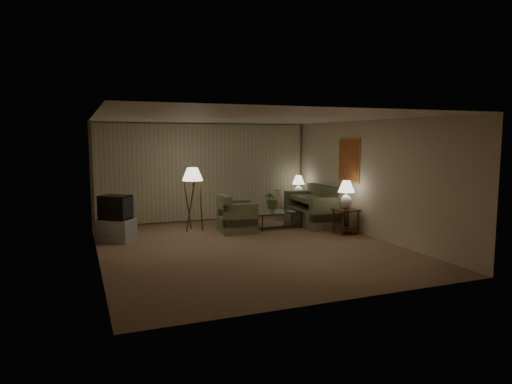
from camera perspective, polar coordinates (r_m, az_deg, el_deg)
ground at (r=9.72m, az=-0.98°, el=-6.86°), size 7.00×7.00×0.00m
room_shell at (r=10.89m, az=-3.69°, el=3.89°), size 6.04×7.02×2.72m
sofa at (r=12.23m, az=7.13°, el=-2.17°), size 1.89×1.06×0.81m
armchair at (r=11.17m, az=-2.39°, el=-3.17°), size 0.98×0.94×0.73m
side_table_near at (r=11.16m, az=11.15°, el=-3.07°), size 0.52×0.52×0.60m
side_table_far at (r=13.31m, az=5.30°, el=-1.41°), size 0.53×0.45×0.60m
table_lamp_near at (r=11.07m, az=11.22°, el=-0.04°), size 0.40×0.40×0.68m
table_lamp_far at (r=13.24m, az=5.33°, el=0.98°), size 0.36×0.36×0.62m
coffee_table at (r=11.69m, az=2.74°, el=-3.16°), size 1.21×0.66×0.41m
tv_cabinet at (r=10.63m, az=-17.08°, el=-4.60°), size 1.25×1.25×0.50m
crt_tv at (r=10.54m, az=-17.17°, el=-1.84°), size 1.06×1.06×0.54m
floor_lamp at (r=11.35m, az=-7.89°, el=-0.73°), size 0.51×0.51×1.57m
ottoman at (r=11.50m, az=-3.04°, el=-3.67°), size 0.81×0.81×0.42m
vase at (r=11.59m, az=2.07°, el=-2.21°), size 0.17×0.17×0.14m
flowers at (r=11.55m, az=2.08°, el=-0.67°), size 0.54×0.50×0.49m
book at (r=11.68m, az=4.07°, el=-2.45°), size 0.19×0.25×0.02m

